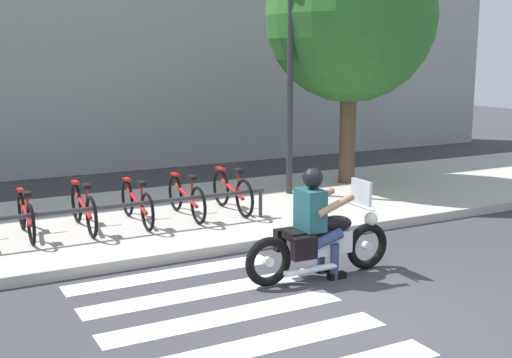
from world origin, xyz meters
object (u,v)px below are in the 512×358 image
bicycle_4 (186,197)px  bike_rack (121,207)px  bicycle_5 (232,191)px  tree_near_rack (351,17)px  motorcycle (321,243)px  rider (316,215)px  bicycle_1 (26,215)px  street_lamp (290,66)px  bicycle_2 (84,208)px  bicycle_3 (137,203)px

bicycle_4 → bike_rack: (-1.26, -0.55, 0.08)m
bicycle_5 → tree_near_rack: size_ratio=0.30×
motorcycle → tree_near_rack: tree_near_rack is taller
rider → bicycle_4: size_ratio=0.86×
bicycle_1 → tree_near_rack: 7.44m
motorcycle → street_lamp: size_ratio=0.49×
bicycle_2 → tree_near_rack: size_ratio=0.31×
rider → bicycle_5: (0.37, 3.16, -0.32)m
rider → bike_rack: size_ratio=0.30×
motorcycle → bicycle_4: size_ratio=1.27×
bike_rack → street_lamp: street_lamp is taller
bicycle_5 → bicycle_3: bearing=179.9°
bicycle_4 → street_lamp: size_ratio=0.39×
bicycle_3 → bicycle_4: bicycle_4 is taller
bicycle_1 → bicycle_4: bearing=0.0°
rider → bicycle_4: 3.21m
motorcycle → bicycle_3: size_ratio=1.25×
motorcycle → bicycle_2: motorcycle is taller
bicycle_3 → bicycle_5: bearing=-0.1°
street_lamp → bicycle_4: bearing=-161.2°
bicycle_1 → street_lamp: bearing=9.6°
bicycle_5 → street_lamp: street_lamp is taller
bicycle_5 → bike_rack: bicycle_5 is taller
rider → bicycle_3: (-1.31, 3.16, -0.34)m
motorcycle → bicycle_2: (-2.23, 3.16, 0.04)m
rider → street_lamp: street_lamp is taller
bicycle_1 → bicycle_2: (0.84, -0.00, 0.01)m
motorcycle → bicycle_1: size_ratio=1.36×
motorcycle → bicycle_2: 3.87m
street_lamp → tree_near_rack: size_ratio=0.80×
rider → bicycle_1: 4.37m
street_lamp → tree_near_rack: tree_near_rack is taller
bicycle_4 → rider: bearing=-81.6°
bicycle_2 → street_lamp: (4.17, 0.85, 2.09)m
bicycle_4 → bicycle_2: bearing=-180.0°
rider → bicycle_4: rider is taller
street_lamp → rider: bearing=-116.7°
bicycle_1 → bicycle_2: bearing=-0.0°
motorcycle → bicycle_1: 4.41m
bike_rack → bicycle_4: bearing=23.7°
bicycle_2 → bicycle_3: (0.84, 0.00, -0.01)m
bicycle_2 → bicycle_5: 2.53m
bicycle_3 → motorcycle: bearing=-66.3°
bicycle_1 → bicycle_3: 1.69m
bicycle_4 → bicycle_5: bicycle_5 is taller
street_lamp → bicycle_1: bearing=-170.4°
bicycle_3 → bike_rack: size_ratio=0.35×
rider → bicycle_5: bearing=83.2°
bicycle_2 → rider: bearing=-55.7°
bicycle_5 → tree_near_rack: (3.29, 1.25, 3.04)m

